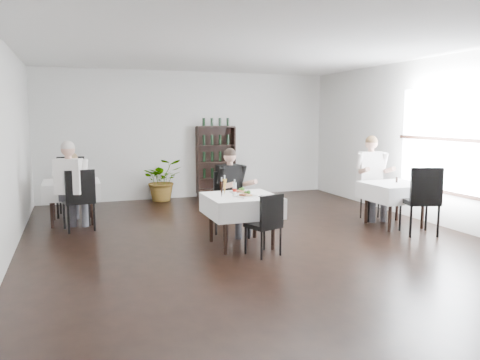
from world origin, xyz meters
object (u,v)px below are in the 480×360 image
object	(u,v)px
potted_tree	(163,180)
diner_main	(232,185)
main_table	(241,205)
wine_shelf	(216,162)

from	to	relation	value
potted_tree	diner_main	world-z (taller)	diner_main
main_table	potted_tree	distance (m)	4.22
diner_main	main_table	bearing A→B (deg)	-97.75
diner_main	potted_tree	bearing A→B (deg)	98.34
potted_tree	wine_shelf	bearing A→B (deg)	4.94
main_table	diner_main	world-z (taller)	diner_main
wine_shelf	potted_tree	distance (m)	1.38
main_table	diner_main	bearing A→B (deg)	82.25
wine_shelf	main_table	size ratio (longest dim) A/B	1.70
wine_shelf	diner_main	bearing A→B (deg)	-102.53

